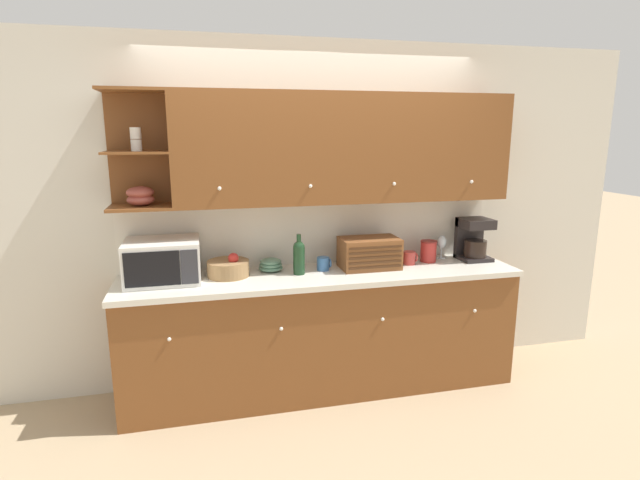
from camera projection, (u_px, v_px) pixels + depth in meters
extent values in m
plane|color=tan|center=(314.00, 370.00, 4.14)|extent=(24.00, 24.00, 0.00)
cube|color=beige|center=(313.00, 214.00, 3.89)|extent=(5.30, 0.06, 2.60)
cube|color=brown|center=(323.00, 334.00, 3.77)|extent=(2.90, 0.58, 0.88)
cube|color=silver|center=(323.00, 276.00, 3.65)|extent=(2.92, 0.61, 0.04)
sphere|color=white|center=(169.00, 339.00, 3.19)|extent=(0.03, 0.03, 0.03)
sphere|color=white|center=(281.00, 329.00, 3.36)|extent=(0.03, 0.03, 0.03)
sphere|color=white|center=(383.00, 319.00, 3.53)|extent=(0.03, 0.03, 0.03)
sphere|color=white|center=(475.00, 311.00, 3.69)|extent=(0.03, 0.03, 0.03)
cube|color=silver|center=(314.00, 232.00, 3.88)|extent=(2.90, 0.01, 0.50)
cube|color=brown|center=(347.00, 148.00, 3.64)|extent=(2.48, 0.33, 0.78)
cube|color=brown|center=(139.00, 149.00, 3.45)|extent=(0.42, 0.02, 0.78)
cube|color=brown|center=(141.00, 207.00, 3.38)|extent=(0.42, 0.33, 0.02)
cube|color=brown|center=(137.00, 152.00, 3.31)|extent=(0.42, 0.33, 0.02)
cube|color=brown|center=(132.00, 90.00, 3.22)|extent=(0.42, 0.33, 0.02)
sphere|color=white|center=(219.00, 188.00, 3.31)|extent=(0.03, 0.03, 0.03)
sphere|color=white|center=(310.00, 186.00, 3.46)|extent=(0.03, 0.03, 0.03)
sphere|color=white|center=(394.00, 184.00, 3.60)|extent=(0.03, 0.03, 0.03)
sphere|color=white|center=(472.00, 182.00, 3.74)|extent=(0.03, 0.03, 0.03)
ellipsoid|color=#9E473D|center=(141.00, 200.00, 3.37)|extent=(0.18, 0.18, 0.08)
ellipsoid|color=#9E473D|center=(140.00, 192.00, 3.36)|extent=(0.18, 0.18, 0.08)
cylinder|color=silver|center=(136.00, 145.00, 3.30)|extent=(0.07, 0.07, 0.08)
cylinder|color=silver|center=(135.00, 133.00, 3.28)|extent=(0.07, 0.07, 0.08)
cube|color=silver|center=(163.00, 261.00, 3.43)|extent=(0.50, 0.41, 0.29)
cube|color=black|center=(152.00, 269.00, 3.22)|extent=(0.35, 0.01, 0.23)
cube|color=#2D2D33|center=(189.00, 267.00, 3.27)|extent=(0.11, 0.01, 0.23)
cylinder|color=#937047|center=(228.00, 268.00, 3.56)|extent=(0.30, 0.30, 0.11)
sphere|color=red|center=(233.00, 258.00, 3.53)|extent=(0.08, 0.08, 0.08)
ellipsoid|color=slate|center=(271.00, 268.00, 3.70)|extent=(0.18, 0.18, 0.04)
ellipsoid|color=slate|center=(271.00, 265.00, 3.70)|extent=(0.17, 0.17, 0.04)
ellipsoid|color=slate|center=(271.00, 261.00, 3.69)|extent=(0.16, 0.16, 0.04)
cylinder|color=#19381E|center=(299.00, 261.00, 3.60)|extent=(0.08, 0.08, 0.20)
sphere|color=#19381E|center=(299.00, 247.00, 3.58)|extent=(0.08, 0.08, 0.08)
cylinder|color=#19381E|center=(299.00, 239.00, 3.57)|extent=(0.03, 0.03, 0.07)
cylinder|color=#38669E|center=(323.00, 264.00, 3.71)|extent=(0.09, 0.09, 0.10)
torus|color=#38669E|center=(330.00, 263.00, 3.73)|extent=(0.01, 0.07, 0.07)
cube|color=brown|center=(369.00, 253.00, 3.77)|extent=(0.44, 0.27, 0.23)
cube|color=#432713|center=(375.00, 267.00, 3.65)|extent=(0.40, 0.01, 0.02)
cube|color=#432713|center=(375.00, 262.00, 3.64)|extent=(0.40, 0.01, 0.02)
cube|color=#432713|center=(376.00, 257.00, 3.63)|extent=(0.40, 0.01, 0.02)
cube|color=#432713|center=(376.00, 252.00, 3.63)|extent=(0.40, 0.01, 0.02)
cube|color=#432713|center=(376.00, 248.00, 3.62)|extent=(0.40, 0.01, 0.02)
cylinder|color=#B73D38|center=(409.00, 258.00, 3.88)|extent=(0.10, 0.10, 0.10)
torus|color=#B73D38|center=(416.00, 257.00, 3.89)|extent=(0.01, 0.07, 0.07)
cylinder|color=#B22D28|center=(428.00, 252.00, 3.96)|extent=(0.12, 0.12, 0.16)
cylinder|color=maroon|center=(429.00, 241.00, 3.94)|extent=(0.13, 0.13, 0.01)
cylinder|color=silver|center=(441.00, 258.00, 4.07)|extent=(0.07, 0.07, 0.01)
cylinder|color=silver|center=(441.00, 253.00, 4.06)|extent=(0.01, 0.01, 0.08)
ellipsoid|color=silver|center=(442.00, 242.00, 4.04)|extent=(0.07, 0.07, 0.11)
cube|color=black|center=(473.00, 258.00, 4.02)|extent=(0.24, 0.23, 0.03)
cylinder|color=black|center=(475.00, 248.00, 3.99)|extent=(0.17, 0.17, 0.13)
cube|color=black|center=(469.00, 237.00, 4.08)|extent=(0.24, 0.05, 0.34)
cube|color=black|center=(476.00, 223.00, 3.96)|extent=(0.24, 0.23, 0.07)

